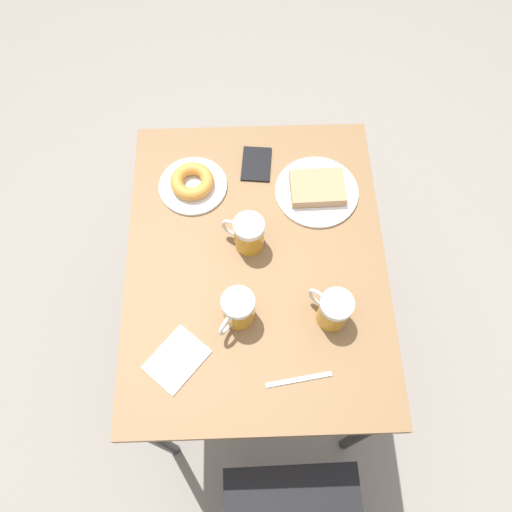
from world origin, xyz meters
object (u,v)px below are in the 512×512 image
(fork, at_px, (299,379))
(napkin_folded, at_px, (177,359))
(beer_mug_right, at_px, (248,234))
(plate_with_donut, at_px, (192,183))
(beer_mug_left, at_px, (333,310))
(beer_mug_center, at_px, (238,309))
(plate_with_cake, at_px, (317,190))
(passport_near_edge, at_px, (256,164))

(fork, bearing_deg, napkin_folded, -11.09)
(beer_mug_right, xyz_separation_m, napkin_folded, (0.19, 0.33, -0.05))
(plate_with_donut, relative_size, napkin_folded, 1.11)
(beer_mug_right, height_order, fork, beer_mug_right)
(plate_with_donut, xyz_separation_m, beer_mug_left, (-0.38, 0.42, 0.04))
(beer_mug_center, relative_size, napkin_folded, 0.61)
(beer_mug_right, bearing_deg, beer_mug_left, 133.18)
(plate_with_cake, bearing_deg, passport_near_edge, -31.19)
(beer_mug_left, height_order, beer_mug_right, same)
(beer_mug_left, distance_m, passport_near_edge, 0.53)
(plate_with_cake, xyz_separation_m, beer_mug_right, (0.21, 0.16, 0.04))
(beer_mug_left, bearing_deg, napkin_folded, 14.24)
(beer_mug_left, height_order, passport_near_edge, beer_mug_left)
(plate_with_cake, height_order, fork, plate_with_cake)
(beer_mug_left, xyz_separation_m, passport_near_edge, (0.18, -0.50, -0.05))
(plate_with_cake, bearing_deg, plate_with_donut, -4.98)
(beer_mug_right, distance_m, passport_near_edge, 0.28)
(plate_with_cake, xyz_separation_m, napkin_folded, (0.40, 0.49, -0.01))
(fork, bearing_deg, plate_with_cake, -99.31)
(beer_mug_right, bearing_deg, beer_mug_center, 81.79)
(napkin_folded, bearing_deg, fork, 168.91)
(plate_with_cake, bearing_deg, beer_mug_center, 57.90)
(plate_with_cake, height_order, plate_with_donut, plate_with_donut)
(plate_with_donut, distance_m, beer_mug_left, 0.57)
(plate_with_donut, height_order, beer_mug_right, beer_mug_right)
(beer_mug_center, bearing_deg, plate_with_donut, -72.57)
(plate_with_donut, distance_m, passport_near_edge, 0.21)
(napkin_folded, xyz_separation_m, fork, (-0.31, 0.06, -0.00))
(plate_with_cake, distance_m, passport_near_edge, 0.21)
(plate_with_donut, distance_m, beer_mug_center, 0.44)
(plate_with_donut, xyz_separation_m, beer_mug_right, (-0.16, 0.20, 0.04))
(beer_mug_left, xyz_separation_m, fork, (0.10, 0.16, -0.05))
(passport_near_edge, bearing_deg, beer_mug_right, 83.40)
(beer_mug_center, height_order, napkin_folded, beer_mug_center)
(plate_with_cake, relative_size, beer_mug_right, 2.06)
(plate_with_cake, xyz_separation_m, plate_with_donut, (0.37, -0.03, 0.00))
(fork, bearing_deg, plate_with_donut, -64.52)
(fork, relative_size, passport_near_edge, 1.27)
(passport_near_edge, bearing_deg, beer_mug_center, 82.68)
(fork, bearing_deg, beer_mug_left, -120.32)
(napkin_folded, distance_m, fork, 0.32)
(beer_mug_left, distance_m, beer_mug_center, 0.25)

